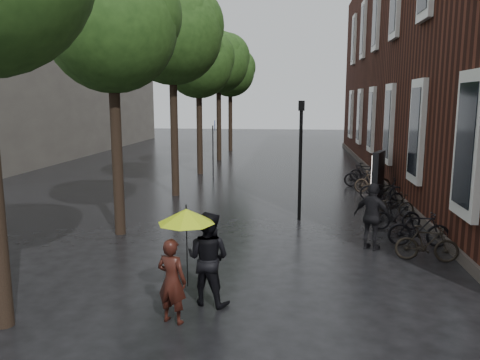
# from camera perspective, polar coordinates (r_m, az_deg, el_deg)

# --- Properties ---
(brick_building) EXTENTS (10.20, 33.20, 12.00)m
(brick_building) POSITION_cam_1_polar(r_m,az_deg,el_deg) (27.56, 27.06, 12.68)
(brick_building) COLOR #38160F
(brick_building) RESTS_ON ground
(street_trees) EXTENTS (4.33, 34.03, 8.91)m
(street_trees) POSITION_cam_1_polar(r_m,az_deg,el_deg) (23.05, -6.57, 15.29)
(street_trees) COLOR black
(street_trees) RESTS_ON ground
(person_burgundy) EXTENTS (0.67, 0.54, 1.61)m
(person_burgundy) POSITION_cam_1_polar(r_m,az_deg,el_deg) (8.86, -8.31, -12.08)
(person_burgundy) COLOR black
(person_burgundy) RESTS_ON ground
(person_black) EXTENTS (1.09, 0.95, 1.91)m
(person_black) POSITION_cam_1_polar(r_m,az_deg,el_deg) (9.51, -3.92, -9.49)
(person_black) COLOR black
(person_black) RESTS_ON ground
(lime_umbrella) EXTENTS (1.09, 1.09, 1.61)m
(lime_umbrella) POSITION_cam_1_polar(r_m,az_deg,el_deg) (8.84, -6.57, -4.39)
(lime_umbrella) COLOR black
(lime_umbrella) RESTS_ON ground
(pedestrian_walking) EXTENTS (1.16, 0.97, 1.86)m
(pedestrian_walking) POSITION_cam_1_polar(r_m,az_deg,el_deg) (13.33, 15.86, -4.32)
(pedestrian_walking) COLOR black
(pedestrian_walking) RESTS_ON ground
(parked_bicycles) EXTENTS (2.16, 12.60, 1.04)m
(parked_bicycles) POSITION_cam_1_polar(r_m,az_deg,el_deg) (18.78, 17.13, -1.76)
(parked_bicycles) COLOR black
(parked_bicycles) RESTS_ON ground
(ad_lightbox) EXTENTS (0.29, 1.27, 1.91)m
(ad_lightbox) POSITION_cam_1_polar(r_m,az_deg,el_deg) (20.96, 16.46, 0.77)
(ad_lightbox) COLOR black
(ad_lightbox) RESTS_ON ground
(lamp_post) EXTENTS (0.21, 0.21, 4.06)m
(lamp_post) POSITION_cam_1_polar(r_m,az_deg,el_deg) (15.86, 7.39, 3.81)
(lamp_post) COLOR black
(lamp_post) RESTS_ON ground
(cycle_sign) EXTENTS (0.16, 0.55, 3.04)m
(cycle_sign) POSITION_cam_1_polar(r_m,az_deg,el_deg) (24.70, -3.21, 4.91)
(cycle_sign) COLOR #262628
(cycle_sign) RESTS_ON ground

